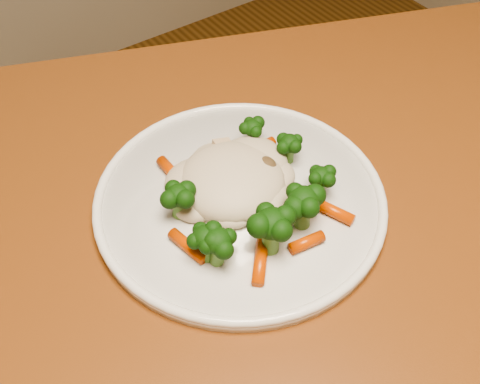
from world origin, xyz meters
The scene contains 3 objects.
dining_table centered at (-0.09, 0.08, 0.64)m, with size 1.27×1.07×0.75m.
plate centered at (-0.05, 0.12, 0.76)m, with size 0.30×0.30×0.01m, color white.
meal centered at (-0.05, 0.11, 0.78)m, with size 0.18×0.19×0.05m.
Camera 1 is at (-0.28, -0.22, 1.22)m, focal length 45.00 mm.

